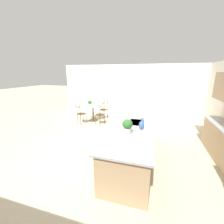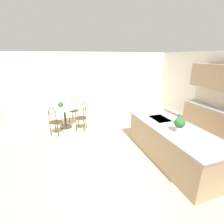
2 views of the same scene
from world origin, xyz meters
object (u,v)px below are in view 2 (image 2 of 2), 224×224
(potted_plant_on_table, at_px, (61,105))
(vase_on_counter, at_px, (179,120))
(chair_near_window, at_px, (54,119))
(potted_plant_counter_near, at_px, (180,124))
(bistro_table, at_px, (65,116))
(chair_toward_desk, at_px, (74,108))
(chair_by_island, at_px, (82,115))

(potted_plant_on_table, relative_size, vase_on_counter, 0.94)
(chair_near_window, height_order, potted_plant_on_table, chair_near_window)
(potted_plant_counter_near, bearing_deg, vase_on_counter, 141.08)
(chair_near_window, xyz_separation_m, potted_plant_on_table, (-0.49, 0.25, 0.32))
(bistro_table, height_order, chair_toward_desk, chair_toward_desk)
(chair_by_island, height_order, chair_toward_desk, same)
(chair_near_window, relative_size, potted_plant_counter_near, 3.15)
(bistro_table, xyz_separation_m, potted_plant_counter_near, (3.22, 2.30, 0.66))
(bistro_table, relative_size, chair_by_island, 0.77)
(chair_near_window, relative_size, potted_plant_on_table, 3.86)
(chair_near_window, xyz_separation_m, chair_by_island, (-0.14, 0.93, 0.00))
(bistro_table, xyz_separation_m, chair_by_island, (0.44, 0.57, 0.13))
(chair_by_island, xyz_separation_m, potted_plant_counter_near, (2.78, 1.73, 0.54))
(chair_by_island, bearing_deg, chair_toward_desk, -169.81)
(potted_plant_on_table, bearing_deg, chair_near_window, -26.67)
(chair_by_island, bearing_deg, vase_on_counter, 39.61)
(chair_toward_desk, distance_m, potted_plant_counter_near, 4.23)
(chair_by_island, bearing_deg, chair_near_window, -81.48)
(chair_near_window, height_order, chair_by_island, same)
(chair_near_window, bearing_deg, potted_plant_on_table, 153.33)
(bistro_table, height_order, chair_by_island, chair_by_island)
(bistro_table, xyz_separation_m, vase_on_counter, (2.87, 2.58, 0.58))
(bistro_table, bearing_deg, potted_plant_on_table, -51.53)
(potted_plant_on_table, bearing_deg, chair_by_island, 62.38)
(chair_by_island, distance_m, chair_toward_desk, 0.98)
(chair_toward_desk, bearing_deg, potted_plant_counter_near, 26.89)
(vase_on_counter, bearing_deg, bistro_table, -138.06)
(chair_by_island, bearing_deg, bistro_table, -127.83)
(bistro_table, relative_size, chair_near_window, 0.77)
(chair_toward_desk, xyz_separation_m, potted_plant_on_table, (0.61, -0.51, 0.32))
(bistro_table, distance_m, chair_near_window, 0.69)
(chair_by_island, xyz_separation_m, vase_on_counter, (2.43, 2.01, 0.46))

